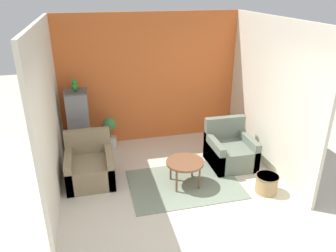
{
  "coord_description": "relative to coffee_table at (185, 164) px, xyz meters",
  "views": [
    {
      "loc": [
        -1.25,
        -3.51,
        3.26
      ],
      "look_at": [
        0.0,
        1.59,
        0.96
      ],
      "focal_mm": 35.0,
      "sensor_mm": 36.0,
      "label": 1
    }
  ],
  "objects": [
    {
      "name": "ground_plane",
      "position": [
        -0.2,
        -1.17,
        -0.42
      ],
      "size": [
        20.0,
        20.0,
        0.0
      ],
      "primitive_type": "plane",
      "color": "beige",
      "rests_on": "ground"
    },
    {
      "name": "wall_back_accent",
      "position": [
        -0.2,
        2.05,
        0.96
      ],
      "size": [
        3.94,
        0.06,
        2.75
      ],
      "color": "orange",
      "rests_on": "ground_plane"
    },
    {
      "name": "wall_left",
      "position": [
        -2.13,
        0.42,
        0.96
      ],
      "size": [
        0.06,
        3.19,
        2.75
      ],
      "color": "silver",
      "rests_on": "ground_plane"
    },
    {
      "name": "wall_right",
      "position": [
        1.74,
        0.42,
        0.96
      ],
      "size": [
        0.06,
        3.19,
        2.75
      ],
      "color": "silver",
      "rests_on": "ground_plane"
    },
    {
      "name": "area_rug",
      "position": [
        0.0,
        0.0,
        -0.41
      ],
      "size": [
        1.92,
        1.36,
        0.01
      ],
      "color": "gray",
      "rests_on": "ground_plane"
    },
    {
      "name": "coffee_table",
      "position": [
        0.0,
        0.0,
        0.0
      ],
      "size": [
        0.65,
        0.65,
        0.46
      ],
      "color": "brown",
      "rests_on": "ground_plane"
    },
    {
      "name": "armchair_left",
      "position": [
        -1.6,
        0.53,
        -0.14
      ],
      "size": [
        0.81,
        0.86,
        0.86
      ],
      "color": "#8E7A5B",
      "rests_on": "ground_plane"
    },
    {
      "name": "armchair_right",
      "position": [
        1.06,
        0.5,
        -0.14
      ],
      "size": [
        0.81,
        0.86,
        0.86
      ],
      "color": "slate",
      "rests_on": "ground_plane"
    },
    {
      "name": "birdcage",
      "position": [
        -1.74,
        1.57,
        0.26
      ],
      "size": [
        0.47,
        0.47,
        1.37
      ],
      "color": "#555559",
      "rests_on": "ground_plane"
    },
    {
      "name": "parrot",
      "position": [
        -1.74,
        1.57,
        1.07
      ],
      "size": [
        0.11,
        0.21,
        0.25
      ],
      "color": "#1E842D",
      "rests_on": "birdcage"
    },
    {
      "name": "potted_plant",
      "position": [
        -1.14,
        1.71,
        -0.02
      ],
      "size": [
        0.3,
        0.27,
        0.7
      ],
      "color": "beige",
      "rests_on": "ground_plane"
    },
    {
      "name": "wicker_basket",
      "position": [
        1.28,
        -0.55,
        -0.25
      ],
      "size": [
        0.38,
        0.38,
        0.32
      ],
      "color": "tan",
      "rests_on": "ground_plane"
    }
  ]
}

